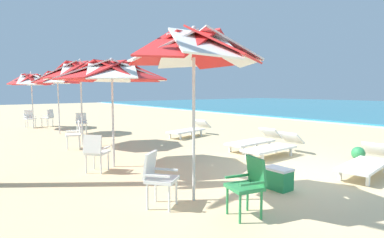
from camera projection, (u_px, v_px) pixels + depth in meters
name	position (u px, v px, depth m)	size (l,w,h in m)	color
ground_plane	(297.00, 175.00, 6.64)	(80.00, 80.00, 0.00)	beige
beach_umbrella_0	(194.00, 50.00, 4.88)	(2.22, 2.22, 2.85)	silver
plastic_chair_0	(248.00, 183.00, 4.44)	(0.54, 0.56, 0.87)	#2D8C4C
plastic_chair_1	(158.00, 176.00, 4.80)	(0.63, 0.63, 0.87)	white
beach_umbrella_1	(112.00, 72.00, 7.14)	(2.63, 2.63, 2.58)	silver
plastic_chair_2	(96.00, 151.00, 6.78)	(0.63, 0.63, 0.87)	white
beach_umbrella_2	(80.00, 71.00, 9.87)	(2.45, 2.45, 2.83)	silver
plastic_chair_3	(75.00, 133.00, 9.59)	(0.53, 0.55, 0.87)	white
beach_umbrella_3	(57.00, 78.00, 12.53)	(1.99, 1.99, 2.67)	silver
plastic_chair_4	(81.00, 122.00, 12.89)	(0.56, 0.53, 0.87)	white
beach_umbrella_4	(31.00, 80.00, 14.37)	(2.05, 2.05, 2.68)	silver
plastic_chair_5	(30.00, 117.00, 14.97)	(0.52, 0.49, 0.87)	white
plastic_chair_6	(48.00, 117.00, 15.36)	(0.63, 0.63, 0.87)	white
sun_lounger_0	(367.00, 162.00, 6.62)	(0.90, 2.21, 0.62)	white
sun_lounger_1	(274.00, 146.00, 8.45)	(0.71, 2.17, 0.62)	white
sun_lounger_2	(255.00, 140.00, 9.44)	(0.77, 2.18, 0.62)	white
sun_lounger_3	(189.00, 129.00, 12.08)	(1.13, 2.23, 0.62)	white
cooler_box	(278.00, 178.00, 5.68)	(0.50, 0.34, 0.40)	#238C4C
beach_ball	(358.00, 153.00, 8.06)	(0.35, 0.35, 0.35)	#2D8C4C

